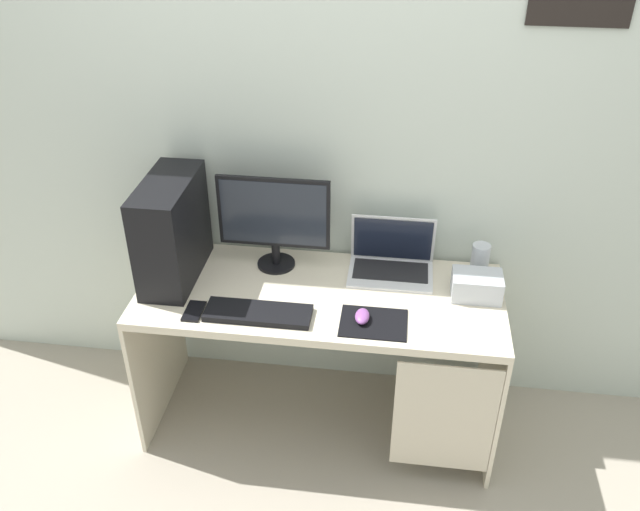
{
  "coord_description": "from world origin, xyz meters",
  "views": [
    {
      "loc": [
        0.3,
        -2.23,
        2.35
      ],
      "look_at": [
        0.0,
        0.0,
        0.9
      ],
      "focal_mm": 37.74,
      "sensor_mm": 36.0,
      "label": 1
    }
  ],
  "objects_px": {
    "speaker": "(480,260)",
    "keyboard": "(258,313)",
    "monitor": "(274,219)",
    "pc_tower": "(172,230)",
    "laptop": "(391,262)",
    "projector": "(477,286)",
    "mouse_left": "(362,316)",
    "cell_phone": "(194,311)"
  },
  "relations": [
    {
      "from": "speaker",
      "to": "keyboard",
      "type": "distance_m",
      "value": 0.97
    },
    {
      "from": "monitor",
      "to": "pc_tower",
      "type": "bearing_deg",
      "value": -163.65
    },
    {
      "from": "speaker",
      "to": "pc_tower",
      "type": "bearing_deg",
      "value": -172.52
    },
    {
      "from": "laptop",
      "to": "projector",
      "type": "distance_m",
      "value": 0.38
    },
    {
      "from": "speaker",
      "to": "mouse_left",
      "type": "bearing_deg",
      "value": -140.32
    },
    {
      "from": "keyboard",
      "to": "cell_phone",
      "type": "bearing_deg",
      "value": -176.98
    },
    {
      "from": "projector",
      "to": "cell_phone",
      "type": "height_order",
      "value": "projector"
    },
    {
      "from": "laptop",
      "to": "mouse_left",
      "type": "relative_size",
      "value": 3.74
    },
    {
      "from": "speaker",
      "to": "mouse_left",
      "type": "height_order",
      "value": "speaker"
    },
    {
      "from": "projector",
      "to": "keyboard",
      "type": "bearing_deg",
      "value": -163.87
    },
    {
      "from": "monitor",
      "to": "projector",
      "type": "bearing_deg",
      "value": -7.46
    },
    {
      "from": "monitor",
      "to": "laptop",
      "type": "relative_size",
      "value": 1.32
    },
    {
      "from": "pc_tower",
      "to": "cell_phone",
      "type": "distance_m",
      "value": 0.36
    },
    {
      "from": "mouse_left",
      "to": "laptop",
      "type": "bearing_deg",
      "value": 75.46
    },
    {
      "from": "pc_tower",
      "to": "laptop",
      "type": "height_order",
      "value": "pc_tower"
    },
    {
      "from": "keyboard",
      "to": "cell_phone",
      "type": "distance_m",
      "value": 0.26
    },
    {
      "from": "pc_tower",
      "to": "monitor",
      "type": "height_order",
      "value": "pc_tower"
    },
    {
      "from": "pc_tower",
      "to": "laptop",
      "type": "bearing_deg",
      "value": 9.08
    },
    {
      "from": "monitor",
      "to": "cell_phone",
      "type": "distance_m",
      "value": 0.51
    },
    {
      "from": "laptop",
      "to": "speaker",
      "type": "distance_m",
      "value": 0.37
    },
    {
      "from": "projector",
      "to": "mouse_left",
      "type": "bearing_deg",
      "value": -153.05
    },
    {
      "from": "speaker",
      "to": "keyboard",
      "type": "height_order",
      "value": "speaker"
    },
    {
      "from": "pc_tower",
      "to": "projector",
      "type": "bearing_deg",
      "value": 0.36
    },
    {
      "from": "projector",
      "to": "cell_phone",
      "type": "relative_size",
      "value": 1.54
    },
    {
      "from": "monitor",
      "to": "projector",
      "type": "relative_size",
      "value": 2.37
    },
    {
      "from": "monitor",
      "to": "mouse_left",
      "type": "relative_size",
      "value": 4.94
    },
    {
      "from": "cell_phone",
      "to": "laptop",
      "type": "bearing_deg",
      "value": 27.65
    },
    {
      "from": "cell_phone",
      "to": "keyboard",
      "type": "bearing_deg",
      "value": 3.02
    },
    {
      "from": "keyboard",
      "to": "mouse_left",
      "type": "relative_size",
      "value": 4.38
    },
    {
      "from": "speaker",
      "to": "cell_phone",
      "type": "relative_size",
      "value": 1.13
    },
    {
      "from": "keyboard",
      "to": "speaker",
      "type": "bearing_deg",
      "value": 24.97
    },
    {
      "from": "keyboard",
      "to": "pc_tower",
      "type": "bearing_deg",
      "value": 149.39
    },
    {
      "from": "projector",
      "to": "cell_phone",
      "type": "bearing_deg",
      "value": -166.8
    },
    {
      "from": "speaker",
      "to": "mouse_left",
      "type": "xyz_separation_m",
      "value": [
        -0.47,
        -0.39,
        -0.05
      ]
    },
    {
      "from": "mouse_left",
      "to": "speaker",
      "type": "bearing_deg",
      "value": 39.68
    },
    {
      "from": "pc_tower",
      "to": "monitor",
      "type": "relative_size",
      "value": 0.95
    },
    {
      "from": "speaker",
      "to": "projector",
      "type": "xyz_separation_m",
      "value": [
        -0.02,
        -0.16,
        -0.02
      ]
    },
    {
      "from": "laptop",
      "to": "keyboard",
      "type": "relative_size",
      "value": 0.85
    },
    {
      "from": "mouse_left",
      "to": "cell_phone",
      "type": "xyz_separation_m",
      "value": [
        -0.66,
        -0.03,
        -0.02
      ]
    },
    {
      "from": "pc_tower",
      "to": "laptop",
      "type": "distance_m",
      "value": 0.93
    },
    {
      "from": "keyboard",
      "to": "cell_phone",
      "type": "xyz_separation_m",
      "value": [
        -0.26,
        -0.01,
        -0.01
      ]
    },
    {
      "from": "projector",
      "to": "cell_phone",
      "type": "xyz_separation_m",
      "value": [
        -1.11,
        -0.26,
        -0.05
      ]
    }
  ]
}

